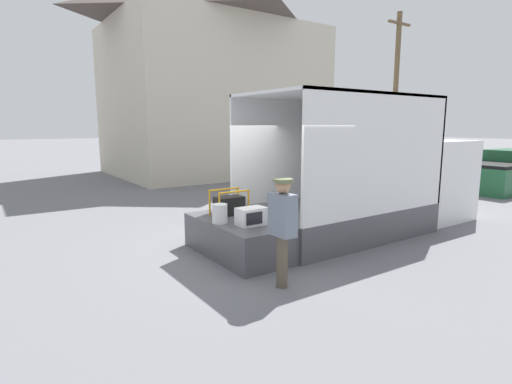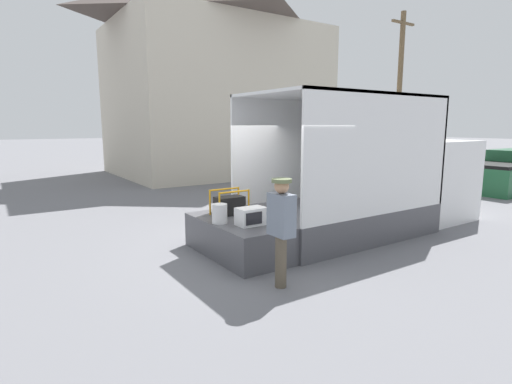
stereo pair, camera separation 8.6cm
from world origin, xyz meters
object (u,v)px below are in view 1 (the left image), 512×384
object	(u,v)px
portable_generator	(230,205)
worker_person	(282,221)
box_truck	(383,188)
orange_bucket	(220,214)
microwave	(251,216)
utility_pole	(396,90)
pickup_truck_green	(510,173)

from	to	relation	value
portable_generator	worker_person	distance (m)	2.29
box_truck	orange_bucket	distance (m)	4.72
microwave	portable_generator	size ratio (longest dim) A/B	0.74
portable_generator	worker_person	world-z (taller)	worker_person
microwave	orange_bucket	bearing A→B (deg)	132.84
microwave	orange_bucket	distance (m)	0.61
utility_pole	box_truck	bearing A→B (deg)	-143.96
box_truck	portable_generator	world-z (taller)	box_truck
worker_person	pickup_truck_green	bearing A→B (deg)	10.88
microwave	worker_person	bearing A→B (deg)	-102.43
microwave	pickup_truck_green	distance (m)	13.21
microwave	utility_pole	xyz separation A→B (m)	(15.52, 8.62, 3.62)
microwave	utility_pole	size ratio (longest dim) A/B	0.06
worker_person	pickup_truck_green	size ratio (longest dim) A/B	0.34
box_truck	pickup_truck_green	distance (m)	8.88
microwave	pickup_truck_green	xyz separation A→B (m)	(13.14, 1.31, -0.20)
box_truck	utility_pole	xyz separation A→B (m)	(11.21, 8.15, 3.55)
orange_bucket	portable_generator	bearing A→B (deg)	44.68
worker_person	box_truck	bearing A→B (deg)	20.78
box_truck	portable_generator	size ratio (longest dim) A/B	8.76
orange_bucket	utility_pole	world-z (taller)	utility_pole
box_truck	pickup_truck_green	size ratio (longest dim) A/B	1.25
utility_pole	worker_person	bearing A→B (deg)	-147.93
microwave	portable_generator	world-z (taller)	portable_generator
box_truck	microwave	world-z (taller)	box_truck
orange_bucket	utility_pole	size ratio (longest dim) A/B	0.04
orange_bucket	box_truck	bearing A→B (deg)	0.31
pickup_truck_green	microwave	bearing A→B (deg)	-174.32
portable_generator	utility_pole	distance (m)	17.56
portable_generator	orange_bucket	size ratio (longest dim) A/B	1.97
microwave	utility_pole	world-z (taller)	utility_pole
portable_generator	pickup_truck_green	distance (m)	13.02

